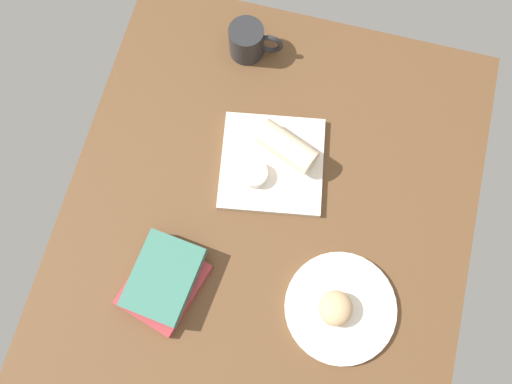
{
  "coord_description": "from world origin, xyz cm",
  "views": [
    {
      "loc": [
        25.26,
        4.7,
        121.64
      ],
      "look_at": [
        -6.87,
        -3.55,
        7.0
      ],
      "focal_mm": 38.32,
      "sensor_mm": 36.0,
      "label": 1
    }
  ],
  "objects_px": {
    "round_plate": "(340,308)",
    "sauce_cup": "(254,174)",
    "coffee_mug": "(248,41)",
    "scone_pastry": "(336,308)",
    "book_stack": "(164,281)",
    "breakfast_wrap": "(287,147)",
    "square_plate": "(272,163)"
  },
  "relations": [
    {
      "from": "round_plate",
      "to": "sauce_cup",
      "type": "height_order",
      "value": "sauce_cup"
    },
    {
      "from": "round_plate",
      "to": "coffee_mug",
      "type": "height_order",
      "value": "coffee_mug"
    },
    {
      "from": "round_plate",
      "to": "scone_pastry",
      "type": "xyz_separation_m",
      "value": [
        0.01,
        -0.01,
        0.03
      ]
    },
    {
      "from": "book_stack",
      "to": "coffee_mug",
      "type": "bearing_deg",
      "value": 176.93
    },
    {
      "from": "book_stack",
      "to": "scone_pastry",
      "type": "bearing_deg",
      "value": 95.28
    },
    {
      "from": "sauce_cup",
      "to": "breakfast_wrap",
      "type": "relative_size",
      "value": 0.44
    },
    {
      "from": "round_plate",
      "to": "square_plate",
      "type": "distance_m",
      "value": 0.35
    },
    {
      "from": "round_plate",
      "to": "breakfast_wrap",
      "type": "distance_m",
      "value": 0.37
    },
    {
      "from": "round_plate",
      "to": "book_stack",
      "type": "distance_m",
      "value": 0.38
    },
    {
      "from": "round_plate",
      "to": "square_plate",
      "type": "xyz_separation_m",
      "value": [
        -0.28,
        -0.22,
        0.0
      ]
    },
    {
      "from": "round_plate",
      "to": "book_stack",
      "type": "bearing_deg",
      "value": -83.91
    },
    {
      "from": "round_plate",
      "to": "book_stack",
      "type": "xyz_separation_m",
      "value": [
        0.04,
        -0.37,
        0.02
      ]
    },
    {
      "from": "square_plate",
      "to": "sauce_cup",
      "type": "distance_m",
      "value": 0.06
    },
    {
      "from": "breakfast_wrap",
      "to": "square_plate",
      "type": "bearing_deg",
      "value": 165.69
    },
    {
      "from": "sauce_cup",
      "to": "breakfast_wrap",
      "type": "height_order",
      "value": "breakfast_wrap"
    },
    {
      "from": "sauce_cup",
      "to": "scone_pastry",
      "type": "bearing_deg",
      "value": 44.31
    },
    {
      "from": "square_plate",
      "to": "coffee_mug",
      "type": "bearing_deg",
      "value": -154.97
    },
    {
      "from": "sauce_cup",
      "to": "book_stack",
      "type": "bearing_deg",
      "value": -24.74
    },
    {
      "from": "scone_pastry",
      "to": "book_stack",
      "type": "distance_m",
      "value": 0.36
    },
    {
      "from": "square_plate",
      "to": "book_stack",
      "type": "distance_m",
      "value": 0.35
    },
    {
      "from": "square_plate",
      "to": "coffee_mug",
      "type": "distance_m",
      "value": 0.3
    },
    {
      "from": "book_stack",
      "to": "coffee_mug",
      "type": "relative_size",
      "value": 1.6
    },
    {
      "from": "coffee_mug",
      "to": "square_plate",
      "type": "bearing_deg",
      "value": 25.03
    },
    {
      "from": "scone_pastry",
      "to": "book_stack",
      "type": "bearing_deg",
      "value": -84.72
    },
    {
      "from": "book_stack",
      "to": "coffee_mug",
      "type": "xyz_separation_m",
      "value": [
        -0.58,
        0.03,
        0.02
      ]
    },
    {
      "from": "sauce_cup",
      "to": "square_plate",
      "type": "bearing_deg",
      "value": 143.4
    },
    {
      "from": "scone_pastry",
      "to": "square_plate",
      "type": "bearing_deg",
      "value": -144.13
    },
    {
      "from": "square_plate",
      "to": "book_stack",
      "type": "relative_size",
      "value": 1.11
    },
    {
      "from": "scone_pastry",
      "to": "book_stack",
      "type": "xyz_separation_m",
      "value": [
        0.03,
        -0.36,
        -0.01
      ]
    },
    {
      "from": "scone_pastry",
      "to": "coffee_mug",
      "type": "relative_size",
      "value": 0.57
    },
    {
      "from": "scone_pastry",
      "to": "breakfast_wrap",
      "type": "height_order",
      "value": "breakfast_wrap"
    },
    {
      "from": "square_plate",
      "to": "coffee_mug",
      "type": "height_order",
      "value": "coffee_mug"
    }
  ]
}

